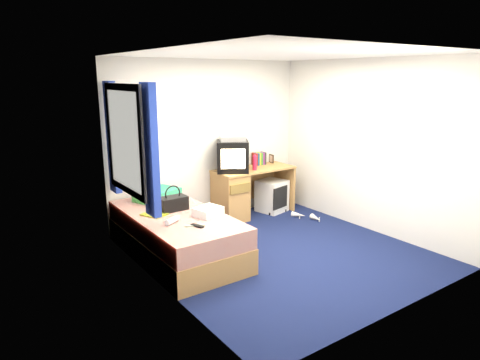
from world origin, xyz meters
TOP-DOWN VIEW (x-y plane):
  - ground at (0.00, 0.00)m, footprint 3.40×3.40m
  - room_shell at (0.00, 0.00)m, footprint 3.40×3.40m
  - bed at (-1.10, 0.66)m, footprint 1.01×2.00m
  - pillow at (-1.02, 1.36)m, footprint 0.67×0.55m
  - desk at (0.38, 1.44)m, footprint 1.30×0.55m
  - storage_cube at (0.99, 1.38)m, footprint 0.50×0.50m
  - crt_tv at (0.26, 1.44)m, footprint 0.63×0.62m
  - vcr at (0.26, 1.44)m, footprint 0.45×0.39m
  - book_row at (0.89, 1.60)m, footprint 0.20×0.13m
  - picture_frame at (1.16, 1.60)m, footprint 0.04×0.12m
  - pink_water_bottle at (0.59, 1.32)m, footprint 0.09×0.09m
  - aerosol_can at (0.48, 1.50)m, footprint 0.06×0.06m
  - handbag at (-1.06, 0.80)m, footprint 0.35×0.20m
  - towel at (-0.81, 0.37)m, footprint 0.36×0.32m
  - magazine at (-1.33, 0.76)m, footprint 0.31×0.34m
  - water_bottle at (-1.29, 0.37)m, footprint 0.21×0.16m
  - colour_swatch_fan at (-1.12, 0.14)m, footprint 0.22×0.15m
  - remote_control at (-1.11, 0.10)m, footprint 0.10×0.17m
  - window_assembly at (-1.55, 0.90)m, footprint 0.11×1.42m
  - white_heels at (1.18, 0.73)m, footprint 0.26×0.51m

SIDE VIEW (x-z plane):
  - ground at x=0.00m, z-range 0.00..0.00m
  - white_heels at x=1.18m, z-range -0.01..0.09m
  - storage_cube at x=0.99m, z-range 0.00..0.51m
  - bed at x=-1.10m, z-range 0.00..0.54m
  - desk at x=0.38m, z-range 0.03..0.78m
  - colour_swatch_fan at x=-1.12m, z-range 0.54..0.55m
  - magazine at x=-1.33m, z-range 0.54..0.55m
  - remote_control at x=-1.11m, z-range 0.54..0.56m
  - water_bottle at x=-1.29m, z-range 0.54..0.61m
  - towel at x=-0.81m, z-range 0.54..0.64m
  - pillow at x=-1.02m, z-range 0.54..0.67m
  - handbag at x=-1.06m, z-range 0.48..0.79m
  - picture_frame at x=1.16m, z-range 0.75..0.89m
  - aerosol_can at x=0.48m, z-range 0.75..0.92m
  - book_row at x=0.89m, z-range 0.75..0.95m
  - pink_water_bottle at x=0.59m, z-range 0.75..0.96m
  - crt_tv at x=0.26m, z-range 0.75..1.22m
  - vcr at x=0.26m, z-range 1.22..1.29m
  - window_assembly at x=-1.55m, z-range 0.72..2.12m
  - room_shell at x=0.00m, z-range -0.25..3.15m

